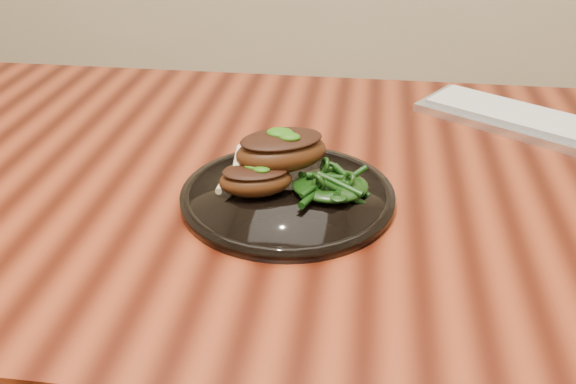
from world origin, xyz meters
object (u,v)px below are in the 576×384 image
at_px(lamb_chop_front, 255,179).
at_px(greens_heap, 330,181).
at_px(desk, 328,229).
at_px(keyboard, 549,126).
at_px(plate, 288,196).

bearing_deg(lamb_chop_front, greens_heap, 8.90).
height_order(desk, lamb_chop_front, lamb_chop_front).
distance_m(lamb_chop_front, greens_heap, 0.09).
relative_size(lamb_chop_front, keyboard, 0.25).
bearing_deg(keyboard, greens_heap, -140.53).
bearing_deg(lamb_chop_front, desk, 43.88).
height_order(desk, greens_heap, greens_heap).
relative_size(desk, lamb_chop_front, 15.56).
distance_m(desk, keyboard, 0.39).
relative_size(desk, keyboard, 3.93).
height_order(desk, keyboard, keyboard).
relative_size(greens_heap, keyboard, 0.23).
xyz_separation_m(greens_heap, keyboard, (0.32, 0.26, -0.02)).
height_order(plate, greens_heap, greens_heap).
xyz_separation_m(desk, plate, (-0.05, -0.07, 0.09)).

